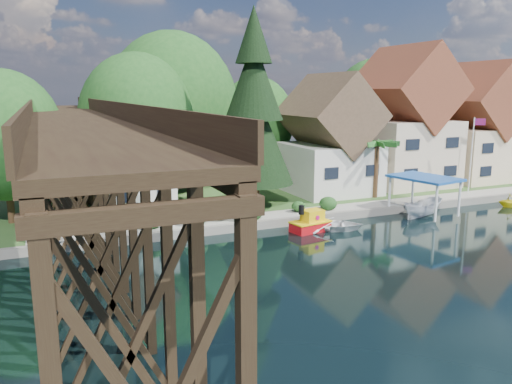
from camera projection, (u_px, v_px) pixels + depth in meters
ground at (365, 256)px, 30.34m from camera, size 140.00×140.00×0.00m
bank at (201, 171)px, 60.93m from camera, size 140.00×52.00×0.50m
seawall at (348, 215)px, 39.03m from camera, size 60.00×0.40×0.62m
promenade at (359, 207)px, 40.93m from camera, size 50.00×2.60×0.06m
trestle_bridge at (75, 173)px, 27.76m from camera, size 4.12×44.18×9.30m
house_left at (329, 143)px, 46.45m from camera, size 7.64×8.64×11.02m
house_center at (404, 126)px, 50.12m from camera, size 8.65×9.18×13.89m
house_right at (474, 130)px, 53.27m from camera, size 8.15×8.64×12.45m
shed at (137, 171)px, 38.40m from camera, size 5.09×5.40×7.85m
bg_trees at (248, 118)px, 48.44m from camera, size 49.90×13.30×10.57m
shrubs at (239, 210)px, 36.66m from camera, size 15.76×2.47×1.70m
conifer at (254, 113)px, 39.80m from camera, size 6.44×6.44×15.87m
palm_tree at (377, 145)px, 43.79m from camera, size 4.43×4.43×5.37m
flagpole at (474, 147)px, 45.78m from camera, size 1.03×0.46×7.00m
tugboat at (311, 223)px, 35.53m from camera, size 3.06×2.03×2.06m
boat_white_a at (333, 223)px, 36.02m from camera, size 5.24×4.79×0.89m
boat_canopy at (423, 200)px, 39.46m from camera, size 4.37×5.62×3.26m
boat_yellow at (511, 200)px, 43.04m from camera, size 2.79×2.54×1.27m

